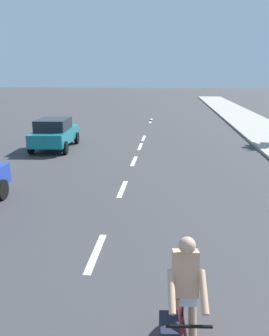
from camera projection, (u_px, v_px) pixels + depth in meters
ground_plane at (139, 148)px, 18.68m from camera, size 160.00×160.00×0.00m
lane_stripe_2 at (96, 253)px, 7.81m from camera, size 0.16×1.80×0.01m
lane_stripe_3 at (122, 189)px, 12.13m from camera, size 0.16×1.80×0.01m
lane_stripe_4 at (134, 161)px, 15.98m from camera, size 0.16×1.80×0.01m
lane_stripe_5 at (140, 146)px, 19.15m from camera, size 0.16×1.80×0.01m
lane_stripe_6 at (144, 138)px, 21.61m from camera, size 0.16×1.80×0.01m
lane_stripe_7 at (151, 122)px, 29.05m from camera, size 0.16×1.80×0.01m
lane_stripe_8 at (151, 120)px, 29.99m from camera, size 0.16×1.80×0.01m
cyclist at (181, 308)px, 4.68m from camera, size 0.65×1.71×1.82m
parked_car_teal at (55, 133)px, 18.42m from camera, size 2.05×4.11×1.57m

